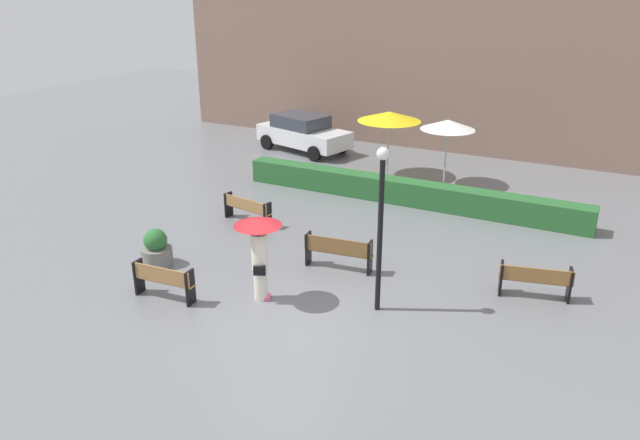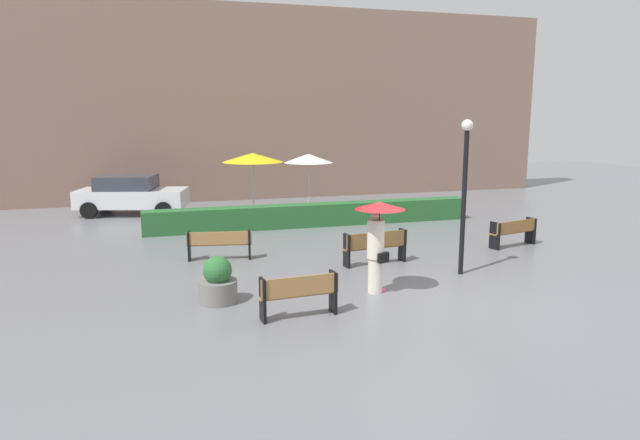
{
  "view_description": "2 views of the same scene",
  "coord_description": "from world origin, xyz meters",
  "px_view_note": "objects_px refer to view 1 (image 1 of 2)",
  "views": [
    {
      "loc": [
        6.4,
        -10.37,
        7.15
      ],
      "look_at": [
        -0.57,
        3.08,
        1.16
      ],
      "focal_mm": 34.73,
      "sensor_mm": 36.0,
      "label": 1
    },
    {
      "loc": [
        -5.46,
        -10.86,
        3.95
      ],
      "look_at": [
        -1.39,
        2.97,
        1.26
      ],
      "focal_mm": 31.76,
      "sensor_mm": 36.0,
      "label": 2
    }
  ],
  "objects_px": {
    "pedestrian_with_umbrella": "(259,245)",
    "planter_pot": "(156,249)",
    "patio_umbrella_yellow": "(389,116)",
    "parked_car": "(303,132)",
    "lamp_post": "(381,213)",
    "bench_mid_center": "(338,250)",
    "bench_near_left": "(163,279)",
    "bench_far_left": "(247,208)",
    "bench_far_right": "(535,279)",
    "patio_umbrella_white": "(448,125)"
  },
  "relations": [
    {
      "from": "planter_pot",
      "to": "lamp_post",
      "type": "xyz_separation_m",
      "value": [
        6.1,
        0.48,
        1.93
      ]
    },
    {
      "from": "bench_near_left",
      "to": "parked_car",
      "type": "height_order",
      "value": "parked_car"
    },
    {
      "from": "bench_far_left",
      "to": "lamp_post",
      "type": "height_order",
      "value": "lamp_post"
    },
    {
      "from": "bench_far_left",
      "to": "patio_umbrella_white",
      "type": "relative_size",
      "value": 0.74
    },
    {
      "from": "bench_far_right",
      "to": "patio_umbrella_white",
      "type": "bearing_deg",
      "value": 120.9
    },
    {
      "from": "bench_near_left",
      "to": "patio_umbrella_yellow",
      "type": "xyz_separation_m",
      "value": [
        1.09,
        11.53,
        1.79
      ]
    },
    {
      "from": "bench_mid_center",
      "to": "patio_umbrella_white",
      "type": "relative_size",
      "value": 0.76
    },
    {
      "from": "bench_far_left",
      "to": "pedestrian_with_umbrella",
      "type": "bearing_deg",
      "value": -52.74
    },
    {
      "from": "lamp_post",
      "to": "patio_umbrella_white",
      "type": "distance_m",
      "value": 9.73
    },
    {
      "from": "bench_near_left",
      "to": "patio_umbrella_yellow",
      "type": "bearing_deg",
      "value": 84.61
    },
    {
      "from": "bench_far_right",
      "to": "parked_car",
      "type": "distance_m",
      "value": 14.58
    },
    {
      "from": "bench_far_left",
      "to": "parked_car",
      "type": "distance_m",
      "value": 8.66
    },
    {
      "from": "bench_far_left",
      "to": "lamp_post",
      "type": "bearing_deg",
      "value": -29.03
    },
    {
      "from": "bench_near_left",
      "to": "bench_far_left",
      "type": "bearing_deg",
      "value": 101.16
    },
    {
      "from": "bench_far_right",
      "to": "bench_far_left",
      "type": "relative_size",
      "value": 0.95
    },
    {
      "from": "patio_umbrella_yellow",
      "to": "parked_car",
      "type": "xyz_separation_m",
      "value": [
        -4.64,
        1.76,
        -1.49
      ]
    },
    {
      "from": "pedestrian_with_umbrella",
      "to": "bench_mid_center",
      "type": "bearing_deg",
      "value": 68.58
    },
    {
      "from": "bench_far_left",
      "to": "bench_mid_center",
      "type": "bearing_deg",
      "value": -23.03
    },
    {
      "from": "bench_near_left",
      "to": "planter_pot",
      "type": "distance_m",
      "value": 2.0
    },
    {
      "from": "bench_far_left",
      "to": "pedestrian_with_umbrella",
      "type": "xyz_separation_m",
      "value": [
        3.04,
        -4.0,
        0.93
      ]
    },
    {
      "from": "bench_near_left",
      "to": "pedestrian_with_umbrella",
      "type": "bearing_deg",
      "value": 26.5
    },
    {
      "from": "bench_mid_center",
      "to": "bench_near_left",
      "type": "xyz_separation_m",
      "value": [
        -2.96,
        -3.34,
        -0.02
      ]
    },
    {
      "from": "pedestrian_with_umbrella",
      "to": "parked_car",
      "type": "relative_size",
      "value": 0.46
    },
    {
      "from": "bench_far_left",
      "to": "bench_near_left",
      "type": "xyz_separation_m",
      "value": [
        0.99,
        -5.02,
        0.03
      ]
    },
    {
      "from": "lamp_post",
      "to": "parked_car",
      "type": "distance_m",
      "value": 14.15
    },
    {
      "from": "bench_far_left",
      "to": "planter_pot",
      "type": "height_order",
      "value": "planter_pot"
    },
    {
      "from": "planter_pot",
      "to": "bench_far_right",
      "type": "bearing_deg",
      "value": 16.37
    },
    {
      "from": "bench_mid_center",
      "to": "patio_umbrella_yellow",
      "type": "xyz_separation_m",
      "value": [
        -1.87,
        8.19,
        1.77
      ]
    },
    {
      "from": "bench_near_left",
      "to": "pedestrian_with_umbrella",
      "type": "relative_size",
      "value": 0.77
    },
    {
      "from": "bench_near_left",
      "to": "bench_far_right",
      "type": "bearing_deg",
      "value": 27.83
    },
    {
      "from": "parked_car",
      "to": "bench_far_left",
      "type": "bearing_deg",
      "value": -72.82
    },
    {
      "from": "bench_near_left",
      "to": "patio_umbrella_yellow",
      "type": "distance_m",
      "value": 11.71
    },
    {
      "from": "lamp_post",
      "to": "bench_far_left",
      "type": "bearing_deg",
      "value": 150.97
    },
    {
      "from": "bench_near_left",
      "to": "bench_mid_center",
      "type": "bearing_deg",
      "value": 48.45
    },
    {
      "from": "bench_far_right",
      "to": "planter_pot",
      "type": "relative_size",
      "value": 1.68
    },
    {
      "from": "bench_near_left",
      "to": "planter_pot",
      "type": "relative_size",
      "value": 1.58
    },
    {
      "from": "bench_far_right",
      "to": "parked_car",
      "type": "relative_size",
      "value": 0.38
    },
    {
      "from": "bench_mid_center",
      "to": "patio_umbrella_white",
      "type": "distance_m",
      "value": 8.35
    },
    {
      "from": "pedestrian_with_umbrella",
      "to": "lamp_post",
      "type": "distance_m",
      "value": 2.91
    },
    {
      "from": "patio_umbrella_yellow",
      "to": "bench_mid_center",
      "type": "bearing_deg",
      "value": -77.13
    },
    {
      "from": "pedestrian_with_umbrella",
      "to": "planter_pot",
      "type": "relative_size",
      "value": 2.06
    },
    {
      "from": "bench_mid_center",
      "to": "patio_umbrella_yellow",
      "type": "distance_m",
      "value": 8.58
    },
    {
      "from": "lamp_post",
      "to": "bench_near_left",
      "type": "bearing_deg",
      "value": -158.1
    },
    {
      "from": "planter_pot",
      "to": "pedestrian_with_umbrella",
      "type": "bearing_deg",
      "value": -6.16
    },
    {
      "from": "bench_far_left",
      "to": "lamp_post",
      "type": "distance_m",
      "value": 6.74
    },
    {
      "from": "bench_far_right",
      "to": "bench_mid_center",
      "type": "height_order",
      "value": "bench_mid_center"
    },
    {
      "from": "bench_far_right",
      "to": "bench_near_left",
      "type": "bearing_deg",
      "value": -152.17
    },
    {
      "from": "lamp_post",
      "to": "planter_pot",
      "type": "bearing_deg",
      "value": -175.5
    },
    {
      "from": "lamp_post",
      "to": "bench_far_right",
      "type": "bearing_deg",
      "value": 35.67
    },
    {
      "from": "bench_near_left",
      "to": "planter_pot",
      "type": "height_order",
      "value": "planter_pot"
    }
  ]
}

